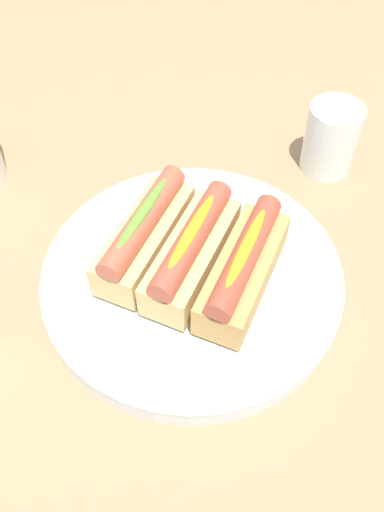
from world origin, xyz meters
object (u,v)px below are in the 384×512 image
at_px(serving_bowl, 192,276).
at_px(water_glass, 330,142).
at_px(hotdog_side, 145,234).
at_px(hotdog_front, 242,270).
at_px(hotdog_back, 192,251).

distance_m(serving_bowl, water_glass, 0.27).
height_order(hotdog_side, water_glass, hotdog_side).
xyz_separation_m(hotdog_side, water_glass, (0.27, -0.09, -0.02)).
distance_m(hotdog_front, water_glass, 0.26).
height_order(hotdog_front, hotdog_back, same).
distance_m(serving_bowl, hotdog_side, 0.07).
distance_m(hotdog_back, hotdog_side, 0.05).
xyz_separation_m(serving_bowl, hotdog_side, (-0.01, 0.05, 0.04)).
relative_size(hotdog_side, water_glass, 1.74).
distance_m(hotdog_front, hotdog_side, 0.11).
height_order(hotdog_front, hotdog_side, same).
bearing_deg(hotdog_front, hotdog_side, 99.03).
bearing_deg(water_glass, hotdog_side, 162.20).
relative_size(serving_bowl, hotdog_front, 2.05).
relative_size(hotdog_front, hotdog_side, 1.00).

